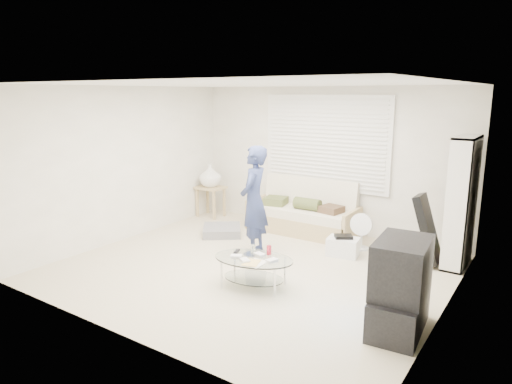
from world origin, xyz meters
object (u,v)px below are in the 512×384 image
Objects in this scene: futon_sofa at (303,215)px; bookshelf at (461,202)px; coffee_table at (254,263)px; tv_unit at (400,287)px.

bookshelf is (2.54, -0.18, 0.61)m from futon_sofa.
futon_sofa is at bearing 103.69° from coffee_table.
coffee_table is at bearing 177.96° from tv_unit.
bookshelf reaches higher than futon_sofa.
tv_unit is 0.86× the size of coffee_table.
coffee_table is (-1.83, 0.07, -0.16)m from tv_unit.
bookshelf is 1.88× the size of tv_unit.
coffee_table is at bearing -131.50° from bookshelf.
futon_sofa is 2.62m from bookshelf.
tv_unit is at bearing -45.52° from futon_sofa.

